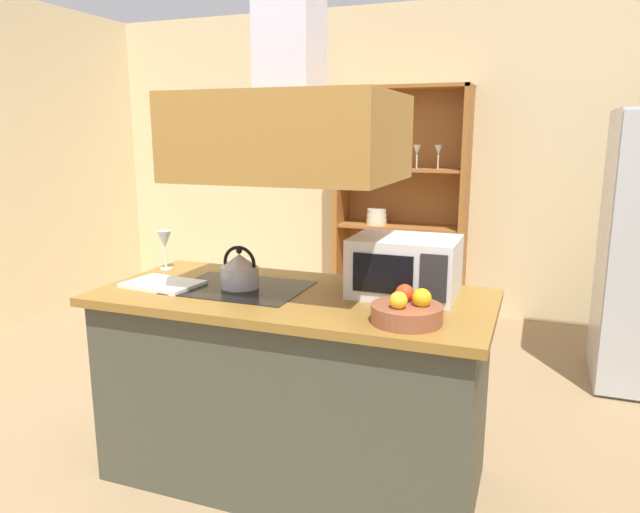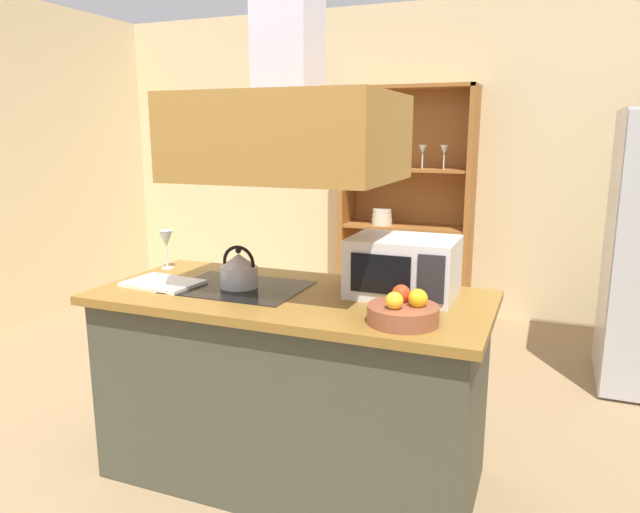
{
  "view_description": "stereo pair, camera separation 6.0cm",
  "coord_description": "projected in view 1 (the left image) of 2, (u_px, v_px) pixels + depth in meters",
  "views": [
    {
      "loc": [
        1.15,
        -2.27,
        1.61
      ],
      "look_at": [
        0.14,
        0.4,
        1.0
      ],
      "focal_mm": 32.75,
      "sensor_mm": 36.0,
      "label": 1
    },
    {
      "loc": [
        1.21,
        -2.25,
        1.61
      ],
      "look_at": [
        0.14,
        0.4,
        1.0
      ],
      "focal_mm": 32.75,
      "sensor_mm": 36.0,
      "label": 2
    }
  ],
  "objects": [
    {
      "name": "ground_plane",
      "position": [
        263.0,
        473.0,
        2.81
      ],
      "size": [
        7.8,
        7.8,
        0.0
      ],
      "primitive_type": "plane",
      "color": "#8D7250"
    },
    {
      "name": "wall_back",
      "position": [
        406.0,
        162.0,
        5.28
      ],
      "size": [
        6.0,
        0.12,
        2.7
      ],
      "primitive_type": "cube",
      "color": "beige",
      "rests_on": "ground"
    },
    {
      "name": "kitchen_island",
      "position": [
        293.0,
        386.0,
        2.72
      ],
      "size": [
        1.77,
        0.82,
        0.9
      ],
      "color": "#414335",
      "rests_on": "ground"
    },
    {
      "name": "range_hood",
      "position": [
        291.0,
        107.0,
        2.45
      ],
      "size": [
        0.9,
        0.7,
        1.29
      ],
      "color": "olive"
    },
    {
      "name": "dish_cabinet",
      "position": [
        401.0,
        216.0,
        5.17
      ],
      "size": [
        1.13,
        0.4,
        1.99
      ],
      "color": "#9A5C29",
      "rests_on": "ground"
    },
    {
      "name": "kettle",
      "position": [
        240.0,
        270.0,
        2.7
      ],
      "size": [
        0.18,
        0.18,
        0.2
      ],
      "color": "#B6BBC6",
      "rests_on": "kitchen_island"
    },
    {
      "name": "cutting_board",
      "position": [
        163.0,
        284.0,
        2.75
      ],
      "size": [
        0.36,
        0.27,
        0.02
      ],
      "primitive_type": "cube",
      "rotation": [
        0.0,
        0.0,
        -0.09
      ],
      "color": "white",
      "rests_on": "kitchen_island"
    },
    {
      "name": "microwave",
      "position": [
        405.0,
        266.0,
        2.57
      ],
      "size": [
        0.46,
        0.35,
        0.26
      ],
      "color": "silver",
      "rests_on": "kitchen_island"
    },
    {
      "name": "wine_glass_on_counter",
      "position": [
        165.0,
        241.0,
        3.05
      ],
      "size": [
        0.08,
        0.08,
        0.21
      ],
      "color": "silver",
      "rests_on": "kitchen_island"
    },
    {
      "name": "fruit_bowl",
      "position": [
        407.0,
        311.0,
        2.21
      ],
      "size": [
        0.27,
        0.27,
        0.14
      ],
      "color": "brown",
      "rests_on": "kitchen_island"
    }
  ]
}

